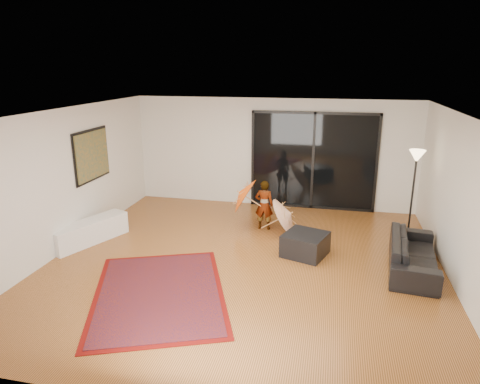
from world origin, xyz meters
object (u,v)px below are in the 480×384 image
(sofa, at_px, (413,254))
(child, at_px, (264,205))
(ottoman, at_px, (305,244))
(media_console, at_px, (90,232))

(sofa, distance_m, child, 3.18)
(ottoman, bearing_deg, sofa, -5.31)
(ottoman, relative_size, child, 0.68)
(sofa, bearing_deg, child, 71.55)
(sofa, xyz_separation_m, child, (-2.88, 1.34, 0.26))
(media_console, distance_m, ottoman, 4.32)
(media_console, relative_size, ottoman, 2.21)
(sofa, relative_size, child, 1.81)
(ottoman, bearing_deg, media_console, -175.56)
(media_console, bearing_deg, ottoman, 27.10)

